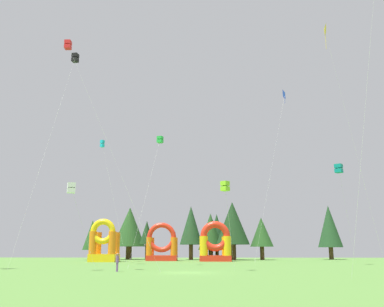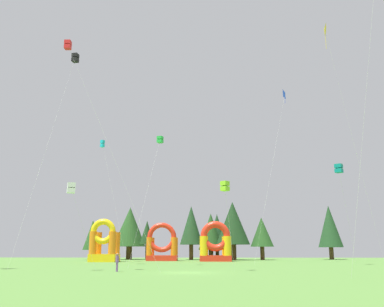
# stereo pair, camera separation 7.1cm
# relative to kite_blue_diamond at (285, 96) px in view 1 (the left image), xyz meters

# --- Properties ---
(ground_plane) EXTENTS (120.00, 120.00, 0.00)m
(ground_plane) POSITION_rel_kite_blue_diamond_xyz_m (-14.19, -25.64, -25.27)
(ground_plane) COLOR #548438
(kite_blue_diamond) EXTENTS (6.63, 7.00, 26.07)m
(kite_blue_diamond) POSITION_rel_kite_blue_diamond_xyz_m (0.00, 0.00, 0.00)
(kite_blue_diamond) COLOR blue
(kite_blue_diamond) RESTS_ON ground_plane
(kite_white_box) EXTENTS (2.94, 1.49, 8.04)m
(kite_white_box) POSITION_rel_kite_blue_diamond_xyz_m (-25.30, -23.32, -17.72)
(kite_white_box) COLOR white
(kite_white_box) RESTS_ON ground_plane
(kite_lime_box) EXTENTS (1.26, 1.37, 8.16)m
(kite_lime_box) POSITION_rel_kite_blue_diamond_xyz_m (-10.83, -23.07, -17.57)
(kite_lime_box) COLOR #8CD826
(kite_lime_box) RESTS_ON ground_plane
(kite_cyan_box) EXTENTS (5.27, 2.86, 18.64)m
(kite_cyan_box) POSITION_rel_kite_blue_diamond_xyz_m (-28.68, 1.38, -7.27)
(kite_cyan_box) COLOR #19B7CC
(kite_cyan_box) RESTS_ON ground_plane
(kite_red_box) EXTENTS (9.70, 0.58, 21.78)m
(kite_red_box) POSITION_rel_kite_blue_diamond_xyz_m (-25.92, -25.03, -4.05)
(kite_red_box) COLOR red
(kite_red_box) RESTS_ON ground_plane
(kite_teal_box) EXTENTS (2.88, 3.64, 12.61)m
(kite_teal_box) POSITION_rel_kite_blue_diamond_xyz_m (4.61, -8.63, -13.23)
(kite_teal_box) COLOR #0C7F7A
(kite_teal_box) RESTS_ON ground_plane
(kite_green_box) EXTENTS (2.85, 6.85, 15.68)m
(kite_green_box) POSITION_rel_kite_blue_diamond_xyz_m (-18.23, -11.65, -10.06)
(kite_green_box) COLOR green
(kite_green_box) RESTS_ON ground_plane
(kite_yellow_diamond) EXTENTS (5.94, 3.22, 27.98)m
(kite_yellow_diamond) POSITION_rel_kite_blue_diamond_xyz_m (1.67, -16.39, 1.88)
(kite_yellow_diamond) COLOR yellow
(kite_yellow_diamond) RESTS_ON ground_plane
(kite_black_box) EXTENTS (2.22, 10.60, 27.17)m
(kite_black_box) POSITION_rel_kite_blue_diamond_xyz_m (-29.71, -11.38, 1.24)
(kite_black_box) COLOR black
(kite_black_box) RESTS_ON ground_plane
(person_left_edge) EXTENTS (0.38, 0.38, 1.59)m
(person_left_edge) POSITION_rel_kite_blue_diamond_xyz_m (-20.51, -24.12, -24.33)
(person_left_edge) COLOR #724C8C
(person_left_edge) RESTS_ON ground_plane
(inflatable_orange_dome) EXTENTS (5.01, 3.62, 6.18)m
(inflatable_orange_dome) POSITION_rel_kite_blue_diamond_xyz_m (-19.76, 8.82, -23.00)
(inflatable_orange_dome) COLOR red
(inflatable_orange_dome) RESTS_ON ground_plane
(inflatable_blue_arch) EXTENTS (4.07, 4.25, 6.43)m
(inflatable_blue_arch) POSITION_rel_kite_blue_diamond_xyz_m (-28.13, 3.34, -22.88)
(inflatable_blue_arch) COLOR yellow
(inflatable_blue_arch) RESTS_ON ground_plane
(inflatable_red_slide) EXTENTS (4.98, 4.74, 6.26)m
(inflatable_red_slide) POSITION_rel_kite_blue_diamond_xyz_m (-10.99, 6.59, -22.96)
(inflatable_red_slide) COLOR red
(inflatable_red_slide) RESTS_ON ground_plane
(tree_row_0) EXTENTS (3.26, 3.26, 7.02)m
(tree_row_0) POSITION_rel_kite_blue_diamond_xyz_m (-33.02, 14.63, -20.93)
(tree_row_0) COLOR #4C331E
(tree_row_0) RESTS_ON ground_plane
(tree_row_1) EXTENTS (6.07, 6.07, 9.68)m
(tree_row_1) POSITION_rel_kite_blue_diamond_xyz_m (-26.83, 17.99, -19.30)
(tree_row_1) COLOR #4C331E
(tree_row_1) RESTS_ON ground_plane
(tree_row_2) EXTENTS (2.54, 2.54, 6.91)m
(tree_row_2) POSITION_rel_kite_blue_diamond_xyz_m (-23.11, 14.79, -20.49)
(tree_row_2) COLOR #4C331E
(tree_row_2) RESTS_ON ground_plane
(tree_row_3) EXTENTS (4.12, 4.12, 9.65)m
(tree_row_3) POSITION_rel_kite_blue_diamond_xyz_m (-15.12, 15.61, -19.16)
(tree_row_3) COLOR #4C331E
(tree_row_3) RESTS_ON ground_plane
(tree_row_4) EXTENTS (4.67, 4.67, 8.47)m
(tree_row_4) POSITION_rel_kite_blue_diamond_xyz_m (-11.49, 17.83, -20.20)
(tree_row_4) COLOR #4C331E
(tree_row_4) RESTS_ON ground_plane
(tree_row_5) EXTENTS (3.66, 3.66, 8.45)m
(tree_row_5) POSITION_rel_kite_blue_diamond_xyz_m (-10.29, 18.91, -20.00)
(tree_row_5) COLOR #4C331E
(tree_row_5) RESTS_ON ground_plane
(tree_row_6) EXTENTS (6.05, 6.05, 10.32)m
(tree_row_6) POSITION_rel_kite_blue_diamond_xyz_m (-7.57, 14.73, -18.83)
(tree_row_6) COLOR #4C331E
(tree_row_6) RESTS_ON ground_plane
(tree_row_7) EXTENTS (4.18, 4.18, 7.52)m
(tree_row_7) POSITION_rel_kite_blue_diamond_xyz_m (-2.33, 15.32, -20.41)
(tree_row_7) COLOR #4C331E
(tree_row_7) RESTS_ON ground_plane
(tree_row_8) EXTENTS (4.52, 4.52, 9.99)m
(tree_row_8) POSITION_rel_kite_blue_diamond_xyz_m (10.91, 18.58, -19.21)
(tree_row_8) COLOR #4C331E
(tree_row_8) RESTS_ON ground_plane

